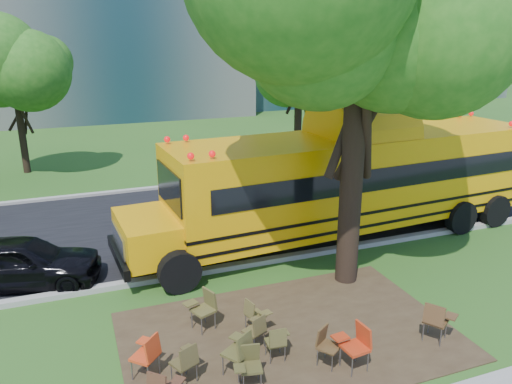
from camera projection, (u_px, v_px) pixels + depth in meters
name	position (u px, v px, depth m)	size (l,w,h in m)	color
ground	(238.00, 333.00, 10.80)	(160.00, 160.00, 0.00)	#255019
dirt_patch	(289.00, 335.00, 10.69)	(7.00, 4.50, 0.03)	#382819
asphalt_road	(172.00, 223.00, 17.04)	(80.00, 8.00, 0.04)	black
kerb_near	(202.00, 271.00, 13.46)	(80.00, 0.25, 0.14)	gray
kerb_far	(152.00, 189.00, 20.68)	(80.00, 0.25, 0.14)	gray
bg_tree_2	(14.00, 81.00, 22.11)	(4.80, 4.80, 6.62)	black
bg_tree_3	(299.00, 59.00, 24.46)	(5.60, 5.60, 7.84)	black
bg_tree_4	(444.00, 71.00, 26.48)	(5.00, 5.00, 6.85)	black
main_tree	(360.00, 32.00, 11.26)	(7.20, 7.20, 9.84)	black
school_bus	(354.00, 178.00, 15.55)	(13.52, 3.84, 3.27)	#DB9606
chair_0	(186.00, 359.00, 9.09)	(0.57, 0.67, 0.84)	#473E1F
chair_2	(240.00, 349.00, 9.29)	(0.63, 0.79, 0.95)	#4B4620
chair_3	(249.00, 362.00, 9.04)	(0.60, 0.48, 0.81)	#45401D
chair_4	(277.00, 340.00, 9.75)	(0.52, 0.45, 0.77)	#4B4620
chair_5	(326.00, 343.00, 9.60)	(0.54, 0.68, 0.81)	#4E361C
chair_6	(356.00, 342.00, 9.49)	(0.62, 0.63, 0.95)	#B03012
chair_7	(437.00, 318.00, 10.31)	(0.77, 0.61, 0.92)	#51351C
chair_8	(148.00, 352.00, 9.23)	(0.63, 0.79, 0.92)	red
chair_9	(204.00, 305.00, 10.81)	(0.71, 0.63, 0.92)	brown
chair_10	(254.00, 313.00, 10.70)	(0.55, 0.52, 0.77)	brown
chair_11	(256.00, 328.00, 10.13)	(0.53, 0.62, 0.78)	#504522
black_car	(21.00, 262.00, 12.65)	(1.57, 3.90, 1.33)	black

